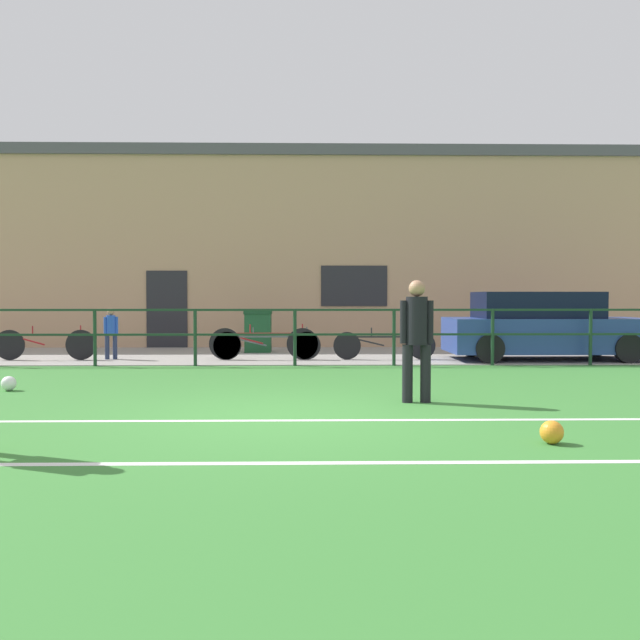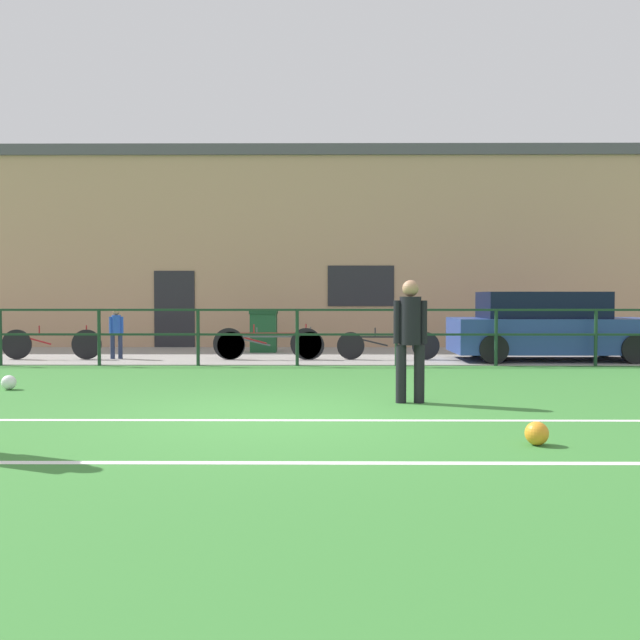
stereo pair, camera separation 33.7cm
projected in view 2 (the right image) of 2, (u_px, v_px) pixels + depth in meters
The scene contains 16 objects.
ground at pixel (277, 418), 8.16m from camera, with size 60.00×44.00×0.04m, color #387A33.
field_line_touchline at pixel (275, 420), 7.88m from camera, with size 36.00×0.11×0.00m, color white.
field_line_hash at pixel (258, 463), 5.85m from camera, with size 36.00×0.11×0.00m, color white.
pavement_strip at pixel (301, 355), 16.66m from camera, with size 48.00×5.00×0.02m, color gray.
perimeter_fence at pixel (297, 329), 14.13m from camera, with size 36.07×0.07×1.15m.
clubhouse_facade at pixel (306, 249), 20.26m from camera, with size 28.00×2.56×5.53m.
player_goalkeeper at pixel (410, 333), 9.17m from camera, with size 0.44×0.28×1.61m.
soccer_ball_match at pixel (9, 382), 10.49m from camera, with size 0.22×0.22×0.22m, color white.
soccer_ball_spare at pixel (537, 433), 6.56m from camera, with size 0.22×0.22×0.22m, color orange.
spectator_child at pixel (116, 330), 15.52m from camera, with size 0.29×0.20×1.12m.
parked_car_red at pixel (549, 328), 15.22m from camera, with size 4.26×1.85×1.48m.
bicycle_parked_1 at pixel (270, 345), 15.35m from camera, with size 2.35×0.04×0.71m.
bicycle_parked_2 at pixel (388, 345), 15.33m from camera, with size 2.24×0.04×0.71m.
bicycle_parked_3 at pixel (267, 343), 15.35m from camera, with size 2.38×0.04×0.78m.
bicycle_parked_4 at pixel (51, 344), 15.38m from camera, with size 2.19×0.04×0.75m.
trash_bin_0 at pixel (264, 331), 17.46m from camera, with size 0.68×0.58×1.03m.
Camera 2 is at (0.56, -8.12, 1.38)m, focal length 39.47 mm.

